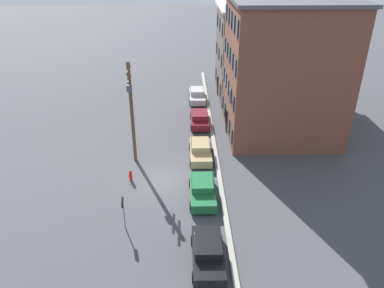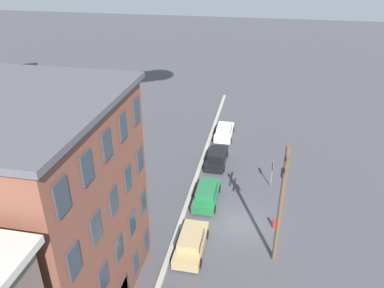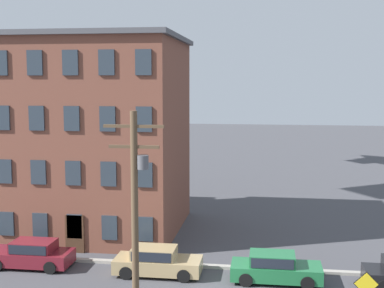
{
  "view_description": "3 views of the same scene",
  "coord_description": "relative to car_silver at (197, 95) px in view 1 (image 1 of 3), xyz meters",
  "views": [
    {
      "loc": [
        25.01,
        1.73,
        16.47
      ],
      "look_at": [
        1.23,
        2.28,
        3.86
      ],
      "focal_mm": 35.0,
      "sensor_mm": 36.0,
      "label": 1
    },
    {
      "loc": [
        -22.92,
        -0.77,
        18.64
      ],
      "look_at": [
        0.76,
        3.91,
        6.13
      ],
      "focal_mm": 35.0,
      "sensor_mm": 36.0,
      "label": 2
    },
    {
      "loc": [
        1.88,
        -22.59,
        9.79
      ],
      "look_at": [
        -1.68,
        2.68,
        6.79
      ],
      "focal_mm": 50.0,
      "sensor_mm": 36.0,
      "label": 3
    }
  ],
  "objects": [
    {
      "name": "ground_plane",
      "position": [
        17.19,
        -3.32,
        -0.75
      ],
      "size": [
        200.0,
        200.0,
        0.0
      ],
      "primitive_type": "plane",
      "color": "#424247"
    },
    {
      "name": "car_tan",
      "position": [
        13.63,
        -0.19,
        0.0
      ],
      "size": [
        4.4,
        1.92,
        1.43
      ],
      "color": "tan",
      "rests_on": "ground_plane"
    },
    {
      "name": "car_black",
      "position": [
        25.93,
        -0.29,
        0.0
      ],
      "size": [
        4.4,
        1.92,
        1.43
      ],
      "color": "black",
      "rests_on": "ground_plane"
    },
    {
      "name": "apartment_corner",
      "position": [
        -2.41,
        7.91,
        4.51
      ],
      "size": [
        9.83,
        10.96,
        10.49
      ],
      "color": "#66564C",
      "rests_on": "ground_plane"
    },
    {
      "name": "utility_pole",
      "position": [
        14.01,
        -5.85,
        4.12
      ],
      "size": [
        2.4,
        0.44,
        8.66
      ],
      "color": "brown",
      "rests_on": "ground_plane"
    },
    {
      "name": "kerb_strip",
      "position": [
        17.19,
        1.18,
        -0.67
      ],
      "size": [
        56.0,
        0.36,
        0.16
      ],
      "primitive_type": "cube",
      "color": "#9E998E",
      "rests_on": "ground_plane"
    },
    {
      "name": "caution_sign",
      "position": [
        22.93,
        -5.55,
        0.97
      ],
      "size": [
        0.97,
        0.08,
        2.58
      ],
      "color": "slate",
      "rests_on": "ground_plane"
    },
    {
      "name": "car_green",
      "position": [
        19.56,
        -0.31,
        0.0
      ],
      "size": [
        4.4,
        1.92,
        1.43
      ],
      "color": "#1E6638",
      "rests_on": "ground_plane"
    },
    {
      "name": "car_silver",
      "position": [
        0.0,
        0.0,
        0.0
      ],
      "size": [
        4.4,
        1.92,
        1.43
      ],
      "color": "#B7B7BC",
      "rests_on": "ground_plane"
    },
    {
      "name": "fire_hydrant",
      "position": [
        17.26,
        -5.85,
        -0.27
      ],
      "size": [
        0.24,
        0.34,
        0.96
      ],
      "color": "red",
      "rests_on": "ground_plane"
    },
    {
      "name": "apartment_midblock",
      "position": [
        8.26,
        7.74,
        5.6
      ],
      "size": [
        10.83,
        10.64,
        12.66
      ],
      "color": "brown",
      "rests_on": "ground_plane"
    },
    {
      "name": "car_maroon",
      "position": [
        6.84,
        0.01,
        0.0
      ],
      "size": [
        4.4,
        1.92,
        1.43
      ],
      "color": "maroon",
      "rests_on": "ground_plane"
    }
  ]
}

